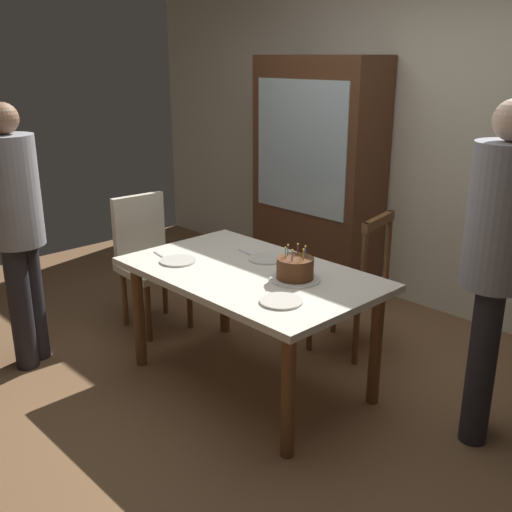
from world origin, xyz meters
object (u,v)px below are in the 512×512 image
object	(u,v)px
china_cabinet	(317,175)
birthday_cake	(295,270)
chair_upholstered	(148,255)
plate_far_side	(266,259)
person_guest	(496,257)
chair_spindle_back	(350,285)
plate_near_celebrant	(178,261)
person_celebrant	(16,222)
dining_table	(250,285)
plate_near_guest	(281,301)

from	to	relation	value
china_cabinet	birthday_cake	bearing A→B (deg)	-52.72
chair_upholstered	plate_far_side	bearing A→B (deg)	7.91
person_guest	chair_spindle_back	bearing A→B (deg)	164.99
plate_far_side	china_cabinet	world-z (taller)	china_cabinet
plate_far_side	chair_upholstered	xyz separation A→B (m)	(-1.06, -0.15, -0.20)
plate_near_celebrant	chair_spindle_back	world-z (taller)	chair_spindle_back
person_celebrant	china_cabinet	xyz separation A→B (m)	(0.32, 2.40, 0.02)
person_celebrant	person_guest	xyz separation A→B (m)	(2.36, 1.34, 0.05)
plate_near_celebrant	birthday_cake	bearing A→B (deg)	21.97
dining_table	plate_near_guest	bearing A→B (deg)	-24.54
china_cabinet	chair_spindle_back	bearing A→B (deg)	-38.45
person_guest	birthday_cake	bearing A→B (deg)	-155.27
plate_near_celebrant	plate_near_guest	size ratio (longest dim) A/B	1.00
plate_near_guest	china_cabinet	xyz separation A→B (m)	(-1.30, 1.76, 0.22)
person_guest	plate_near_guest	bearing A→B (deg)	-136.84
person_celebrant	person_guest	world-z (taller)	person_guest
dining_table	person_celebrant	size ratio (longest dim) A/B	0.91
dining_table	person_celebrant	distance (m)	1.47
dining_table	plate_far_side	xyz separation A→B (m)	(-0.07, 0.20, 0.10)
chair_upholstered	china_cabinet	size ratio (longest dim) A/B	0.50
plate_far_side	person_celebrant	bearing A→B (deg)	-136.01
dining_table	plate_near_guest	size ratio (longest dim) A/B	6.79
dining_table	birthday_cake	world-z (taller)	birthday_cake
plate_far_side	person_guest	bearing A→B (deg)	12.90
plate_near_celebrant	dining_table	bearing A→B (deg)	26.47
person_celebrant	china_cabinet	world-z (taller)	china_cabinet
plate_far_side	chair_upholstered	bearing A→B (deg)	-172.09
person_celebrant	china_cabinet	distance (m)	2.42
dining_table	china_cabinet	world-z (taller)	china_cabinet
chair_spindle_back	chair_upholstered	bearing A→B (deg)	-150.28
chair_upholstered	person_celebrant	world-z (taller)	person_celebrant
plate_near_celebrant	chair_upholstered	xyz separation A→B (m)	(-0.73, 0.26, -0.20)
birthday_cake	chair_upholstered	world-z (taller)	chair_upholstered
plate_near_celebrant	chair_upholstered	bearing A→B (deg)	160.15
plate_near_guest	person_celebrant	world-z (taller)	person_celebrant
plate_near_celebrant	china_cabinet	xyz separation A→B (m)	(-0.44, 1.76, 0.22)
plate_near_guest	birthday_cake	bearing A→B (deg)	120.82
plate_near_guest	person_celebrant	bearing A→B (deg)	-158.31
birthday_cake	person_celebrant	bearing A→B (deg)	-147.50
plate_near_celebrant	plate_near_guest	world-z (taller)	same
birthday_cake	chair_spindle_back	xyz separation A→B (m)	(-0.15, 0.71, -0.32)
plate_near_guest	person_guest	distance (m)	1.05
person_guest	china_cabinet	world-z (taller)	china_cabinet
plate_far_side	china_cabinet	xyz separation A→B (m)	(-0.77, 1.35, 0.22)
birthday_cake	plate_far_side	xyz separation A→B (m)	(-0.36, 0.13, -0.05)
plate_near_guest	china_cabinet	size ratio (longest dim) A/B	0.12
plate_far_side	plate_near_guest	bearing A→B (deg)	-38.05
dining_table	chair_spindle_back	xyz separation A→B (m)	(0.13, 0.78, -0.17)
person_celebrant	plate_near_guest	bearing A→B (deg)	21.69
birthday_cake	chair_spindle_back	bearing A→B (deg)	102.03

